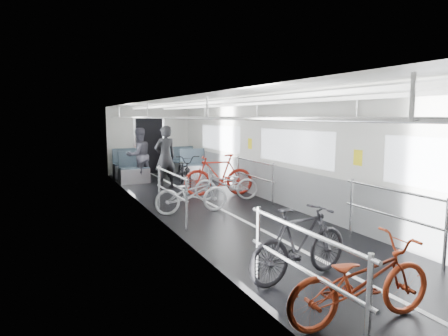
% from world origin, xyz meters
% --- Properties ---
extents(car_shell, '(3.02, 14.01, 2.41)m').
position_xyz_m(car_shell, '(0.00, 1.78, 1.13)').
color(car_shell, black).
rests_on(car_shell, ground).
extents(bike_left_near, '(1.73, 0.73, 0.89)m').
position_xyz_m(bike_left_near, '(-0.77, -4.49, 0.44)').
color(bike_left_near, maroon).
rests_on(bike_left_near, floor).
extents(bike_left_mid, '(1.65, 0.66, 0.96)m').
position_xyz_m(bike_left_mid, '(-0.69, -3.34, 0.48)').
color(bike_left_mid, black).
rests_on(bike_left_mid, floor).
extents(bike_left_far, '(1.65, 0.67, 0.85)m').
position_xyz_m(bike_left_far, '(-0.72, 0.58, 0.42)').
color(bike_left_far, silver).
rests_on(bike_left_far, floor).
extents(bike_right_mid, '(1.67, 0.96, 0.83)m').
position_xyz_m(bike_right_mid, '(0.52, 1.46, 0.41)').
color(bike_right_mid, '#ABABAF').
rests_on(bike_right_mid, floor).
extents(bike_right_far, '(1.89, 0.92, 1.10)m').
position_xyz_m(bike_right_far, '(0.58, 2.06, 0.55)').
color(bike_right_far, maroon).
rests_on(bike_right_far, floor).
extents(bike_aisle, '(0.93, 1.95, 0.98)m').
position_xyz_m(bike_aisle, '(0.17, 3.58, 0.49)').
color(bike_aisle, black).
rests_on(bike_aisle, floor).
extents(person_standing, '(0.74, 0.56, 1.81)m').
position_xyz_m(person_standing, '(-0.38, 3.68, 0.91)').
color(person_standing, black).
rests_on(person_standing, floor).
extents(person_seated, '(1.00, 0.88, 1.72)m').
position_xyz_m(person_seated, '(-0.84, 4.98, 0.86)').
color(person_seated, '#2A2830').
rests_on(person_seated, floor).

